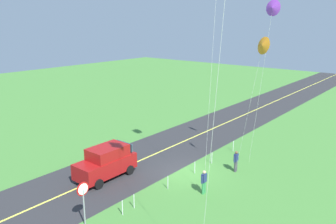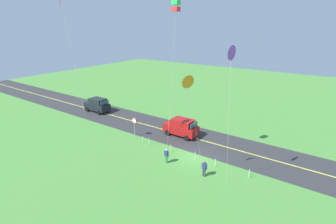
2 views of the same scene
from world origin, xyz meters
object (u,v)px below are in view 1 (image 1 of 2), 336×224
stop_sign (83,195)px  person_adult_companion (236,160)px  car_suv_foreground (106,162)px  person_adult_near (204,181)px  kite_blue_mid (263,46)px  kite_pink_drift (273,9)px

stop_sign → person_adult_companion: stop_sign is taller
car_suv_foreground → person_adult_near: size_ratio=2.75×
person_adult_companion → kite_blue_mid: bearing=115.1°
person_adult_companion → kite_blue_mid: size_ratio=0.16×
person_adult_near → kite_pink_drift: bearing=165.5°
person_adult_near → kite_pink_drift: (-6.38, 0.99, 10.69)m
car_suv_foreground → person_adult_near: car_suv_foreground is taller
person_adult_near → kite_pink_drift: kite_pink_drift is taller
person_adult_near → kite_blue_mid: (-3.35, 1.82, 8.39)m
car_suv_foreground → stop_sign: bearing=38.1°
person_adult_near → kite_pink_drift: 12.49m
stop_sign → kite_blue_mid: kite_blue_mid is taller
kite_pink_drift → stop_sign: bearing=-16.6°
kite_pink_drift → person_adult_companion: bearing=-26.3°
car_suv_foreground → person_adult_near: 7.08m
stop_sign → kite_pink_drift: kite_pink_drift is taller
person_adult_companion → kite_blue_mid: kite_blue_mid is taller
kite_blue_mid → stop_sign: bearing=-24.9°
stop_sign → person_adult_near: size_ratio=1.60×
person_adult_near → person_adult_companion: bearing=174.9°
kite_blue_mid → person_adult_near: bearing=-28.5°
kite_blue_mid → kite_pink_drift: kite_pink_drift is taller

